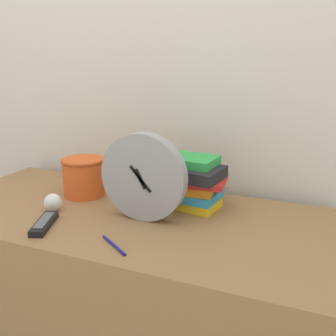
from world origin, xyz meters
name	(u,v)px	position (x,y,z in m)	size (l,w,h in m)	color
wall_back	(166,75)	(0.00, 0.70, 1.20)	(6.00, 0.04, 2.40)	silver
desk	(125,310)	(0.00, 0.32, 0.38)	(1.35, 0.63, 0.77)	olive
desk_clock	(143,177)	(0.09, 0.29, 0.91)	(0.28, 0.05, 0.28)	#99999E
book_stack	(189,181)	(0.19, 0.46, 0.86)	(0.26, 0.20, 0.18)	yellow
basket	(84,176)	(-0.21, 0.41, 0.84)	(0.16, 0.16, 0.14)	#E05623
tv_remote	(44,223)	(-0.16, 0.12, 0.78)	(0.10, 0.16, 0.02)	black
crumpled_paper_ball	(53,202)	(-0.22, 0.24, 0.80)	(0.06, 0.06, 0.06)	white
pen	(114,245)	(0.10, 0.09, 0.77)	(0.11, 0.08, 0.01)	navy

